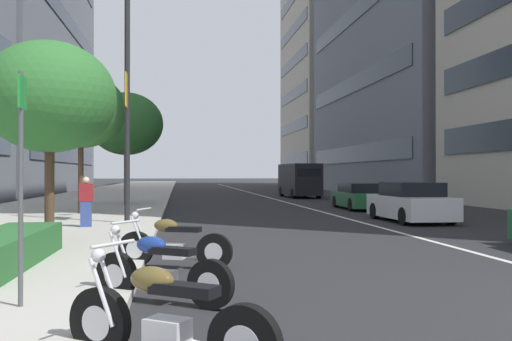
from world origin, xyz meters
TOP-DOWN VIEW (x-y plane):
  - sidewalk_right_plaza at (30.00, 11.63)m, footprint 160.00×8.89m
  - lane_centre_stripe at (35.00, 0.00)m, footprint 110.00×0.16m
  - motorcycle_second_in_row at (-0.46, 6.66)m, footprint 1.36×1.93m
  - motorcycle_under_tarp at (2.16, 6.79)m, footprint 1.31×1.90m
  - motorcycle_by_sign_pole at (5.00, 6.64)m, footprint 0.95×2.12m
  - car_far_down_avenue at (14.19, -1.91)m, footprint 4.32×1.93m
  - car_approaching_light at (21.42, -2.35)m, footprint 4.72×2.02m
  - delivery_van_ahead at (35.41, -2.31)m, footprint 5.69×2.24m
  - parking_sign_by_curb at (1.57, 8.45)m, footprint 0.32×0.06m
  - street_lamp_with_banners at (13.40, 7.91)m, footprint 1.26×2.33m
  - clipped_hedge_bed at (4.80, 9.60)m, footprint 4.54×1.10m
  - street_tree_far_plaza at (7.94, 9.51)m, footprint 3.03×3.03m
  - street_tree_mid_sidewalk at (18.12, 10.50)m, footprint 3.64×3.64m
  - street_tree_by_lamp_post at (25.23, 9.34)m, footprint 3.94×3.94m
  - pedestrian_on_plaza at (12.10, 9.34)m, footprint 0.29×0.42m
  - office_tower_mid_left at (71.44, -19.93)m, footprint 19.75×21.60m

SIDE VIEW (x-z plane):
  - lane_centre_stripe at x=35.00m, z-range 0.00..0.01m
  - sidewalk_right_plaza at x=30.00m, z-range 0.00..0.15m
  - motorcycle_under_tarp at x=2.16m, z-range -0.13..0.97m
  - motorcycle_second_in_row at x=-0.46m, z-range -0.13..0.98m
  - motorcycle_by_sign_pole at x=5.00m, z-range -0.13..0.99m
  - clipped_hedge_bed at x=4.80m, z-range 0.15..0.72m
  - car_approaching_light at x=21.42m, z-range -0.02..1.27m
  - car_far_down_avenue at x=14.19m, z-range -0.04..1.40m
  - pedestrian_on_plaza at x=12.10m, z-range 0.15..1.66m
  - delivery_van_ahead at x=35.41m, z-range 0.09..2.56m
  - parking_sign_by_curb at x=1.57m, z-range 0.42..3.28m
  - street_tree_far_plaza at x=7.94m, z-range 1.19..5.87m
  - street_tree_mid_sidewalk at x=18.12m, z-range 1.47..7.23m
  - street_tree_by_lamp_post at x=25.23m, z-range 1.45..7.40m
  - street_lamp_with_banners at x=13.40m, z-range 0.93..9.09m
  - office_tower_mid_left at x=71.44m, z-range 0.00..47.01m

